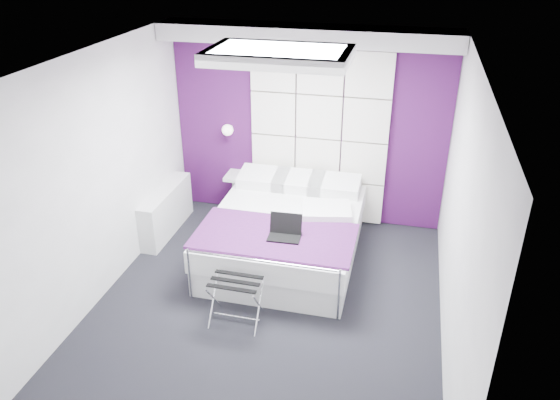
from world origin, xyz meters
The scene contains 15 objects.
floor centered at (0.00, 0.00, 0.00)m, with size 4.40×4.40×0.00m, color black.
ceiling centered at (0.00, 0.00, 2.60)m, with size 4.40×4.40×0.00m, color white.
wall_back centered at (0.00, 2.20, 1.30)m, with size 3.60×3.60×0.00m, color silver.
wall_left centered at (-1.80, 0.00, 1.30)m, with size 4.40×4.40×0.00m, color silver.
wall_right centered at (1.80, 0.00, 1.30)m, with size 4.40×4.40×0.00m, color silver.
accent_wall centered at (0.00, 2.19, 1.30)m, with size 3.58×0.02×2.58m, color #411046.
soffit centered at (0.00, 1.95, 2.50)m, with size 3.58×0.50×0.20m, color silver.
headboard centered at (0.15, 2.14, 1.17)m, with size 1.80×0.08×2.30m, color white, non-canonical shape.
skylight centered at (0.00, 0.60, 2.55)m, with size 1.36×0.86×0.12m, color white, non-canonical shape.
wall_lamp centered at (-1.05, 2.06, 1.22)m, with size 0.15×0.15×0.15m, color white.
radiator centered at (-1.69, 1.30, 0.30)m, with size 0.22×1.20×0.60m, color silver.
bed centered at (-0.04, 1.08, 0.32)m, with size 1.76×2.13×0.74m.
nightstand centered at (-0.85, 2.02, 0.57)m, with size 0.47×0.36×0.05m, color silver.
luggage_rack centered at (-0.24, -0.25, 0.25)m, with size 0.51×0.37×0.50m.
laptop centered at (0.08, 0.55, 0.66)m, with size 0.35×0.25×0.25m.
Camera 1 is at (1.24, -4.47, 3.64)m, focal length 35.00 mm.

